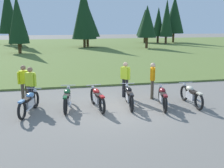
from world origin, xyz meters
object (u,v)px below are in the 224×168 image
rider_checking_bike (125,78)px  motorcycle_cream (191,95)px  motorcycle_british_green (67,99)px  rider_near_row_end (24,82)px  motorcycle_black (129,96)px  motorcycle_maroon (163,97)px  rider_with_back_turned (31,84)px  rider_in_hivis_vest (153,78)px  motorcycle_red (97,98)px  motorcycle_sky_blue (29,102)px

rider_checking_bike → motorcycle_cream: bearing=-36.1°
motorcycle_british_green → rider_near_row_end: size_ratio=1.25×
motorcycle_black → motorcycle_cream: bearing=-7.3°
motorcycle_maroon → rider_near_row_end: 5.94m
rider_near_row_end → rider_with_back_turned: size_ratio=1.00×
motorcycle_black → rider_near_row_end: 4.56m
motorcycle_black → rider_near_row_end: bearing=161.9°
rider_with_back_turned → rider_in_hivis_vest: 5.36m
motorcycle_red → rider_checking_bike: size_ratio=1.26×
rider_in_hivis_vest → rider_with_back_turned: bearing=-178.8°
motorcycle_cream → rider_with_back_turned: size_ratio=1.26×
motorcycle_red → motorcycle_sky_blue: bearing=-178.4°
motorcycle_cream → rider_with_back_turned: (-6.62, 1.20, 0.51)m
motorcycle_british_green → motorcycle_cream: 5.22m
motorcycle_black → motorcycle_maroon: (1.32, -0.41, 0.00)m
rider_near_row_end → motorcycle_black: bearing=-18.1°
motorcycle_sky_blue → motorcycle_black: bearing=1.0°
rider_near_row_end → motorcycle_maroon: bearing=-17.9°
motorcycle_black → rider_near_row_end: rider_near_row_end is taller
motorcycle_maroon → rider_near_row_end: bearing=162.1°
motorcycle_british_green → motorcycle_cream: size_ratio=1.00×
motorcycle_sky_blue → rider_checking_bike: (4.22, 1.51, 0.51)m
motorcycle_british_green → rider_near_row_end: 2.20m
motorcycle_red → motorcycle_maroon: same height
motorcycle_red → rider_in_hivis_vest: 2.93m
motorcycle_sky_blue → rider_in_hivis_vest: bearing=11.0°
motorcycle_cream → rider_checking_bike: (-2.44, 1.78, 0.51)m
motorcycle_red → rider_near_row_end: 3.32m
motorcycle_red → motorcycle_cream: bearing=-4.9°
motorcycle_british_green → rider_in_hivis_vest: bearing=11.5°
motorcycle_maroon → rider_in_hivis_vest: (0.05, 1.39, 0.51)m
motorcycle_black → rider_checking_bike: rider_checking_bike is taller
motorcycle_british_green → rider_in_hivis_vest: 4.04m
rider_near_row_end → rider_in_hivis_vest: same height
motorcycle_black → rider_checking_bike: (0.21, 1.44, 0.51)m
motorcycle_red → motorcycle_maroon: 2.70m
motorcycle_sky_blue → rider_in_hivis_vest: rider_in_hivis_vest is taller
motorcycle_sky_blue → rider_in_hivis_vest: 5.51m
motorcycle_red → rider_near_row_end: (-2.96, 1.40, 0.51)m
motorcycle_cream → motorcycle_british_green: bearing=174.3°
motorcycle_red → rider_with_back_turned: bearing=161.9°
rider_in_hivis_vest → motorcycle_red: bearing=-160.3°
motorcycle_sky_blue → rider_near_row_end: bearing=101.3°
rider_checking_bike → motorcycle_british_green: bearing=-155.5°
motorcycle_sky_blue → rider_near_row_end: (-0.29, 1.48, 0.51)m
motorcycle_sky_blue → motorcycle_red: same height
rider_with_back_turned → rider_checking_bike: size_ratio=1.00×
rider_with_back_turned → rider_in_hivis_vest: same height
motorcycle_maroon → rider_near_row_end: (-5.63, 1.82, 0.51)m
rider_near_row_end → motorcycle_british_green: bearing=-35.0°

